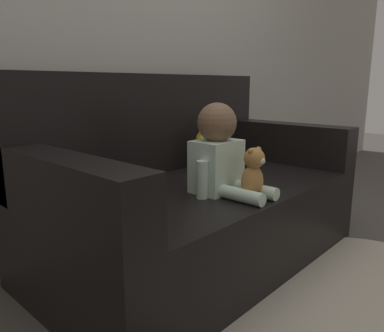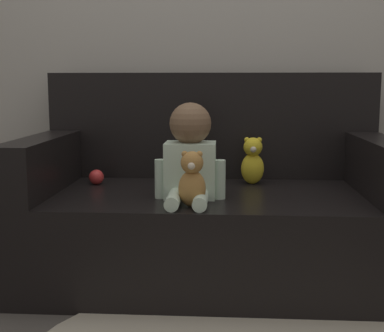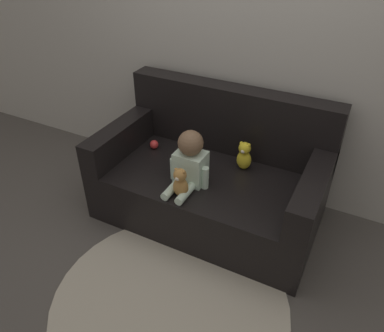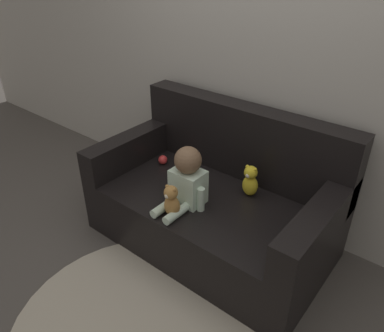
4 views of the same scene
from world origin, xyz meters
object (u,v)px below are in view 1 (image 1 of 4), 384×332
Objects in this scene: toy_ball at (95,194)px; teddy_bear_brown at (253,173)px; person_baby at (219,154)px; plush_toy_side at (203,151)px; couch at (191,197)px.

teddy_bear_brown is at bearing -42.27° from toy_ball.
person_baby is 1.81× the size of teddy_bear_brown.
plush_toy_side is at bearing 62.83° from teddy_bear_brown.
person_baby reaches higher than teddy_bear_brown.
teddy_bear_brown is 0.67m from toy_ball.
couch is 0.31m from plush_toy_side.
person_baby is 1.77× the size of plush_toy_side.
couch is 4.11× the size of person_baby.
teddy_bear_brown is 0.98× the size of plush_toy_side.
person_baby is 0.45m from plush_toy_side.
person_baby reaches higher than toy_ball.
toy_ball is at bearing 149.48° from person_baby.
plush_toy_side is at bearing 4.50° from toy_ball.
couch is at bearing -155.78° from plush_toy_side.
couch is 7.41× the size of teddy_bear_brown.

